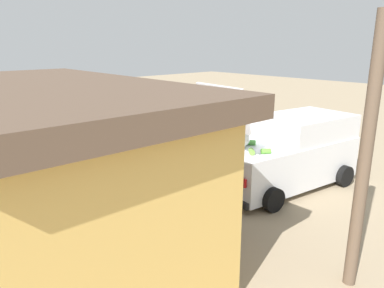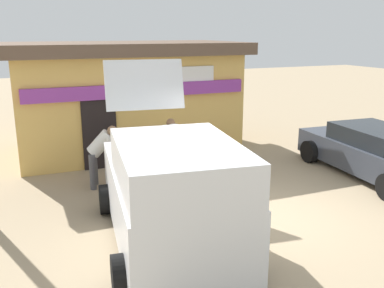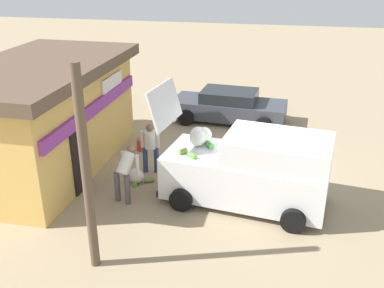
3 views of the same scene
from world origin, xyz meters
name	(u,v)px [view 3 (image 3 of 3)]	position (x,y,z in m)	size (l,w,h in m)	color
ground_plane	(242,167)	(0.00, 0.00, 0.00)	(60.00, 60.00, 0.00)	#9E896B
storefront_bar	(43,116)	(-1.10, 5.93, 1.68)	(6.98, 3.95, 3.28)	#E0B259
delivery_van	(251,169)	(-2.03, -0.39, 0.98)	(2.70, 4.75, 3.01)	silver
parked_sedan	(229,106)	(4.05, 0.94, 0.60)	(2.33, 4.52, 1.25)	#383D47
vendor_standing	(150,145)	(-0.85, 2.70, 0.89)	(0.38, 0.57, 1.55)	navy
customer_bending	(126,169)	(-2.55, 2.88, 0.90)	(0.74, 0.63, 1.48)	#4C4C51
unloaded_banana_pile	(136,176)	(-1.55, 2.94, 0.18)	(0.82, 0.88, 0.39)	silver
paint_bucket	(142,145)	(0.65, 3.47, 0.20)	(0.34, 0.34, 0.40)	#BF3F33
utility_pole	(86,173)	(-5.31, 2.64, 2.21)	(0.20, 0.20, 4.42)	brown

